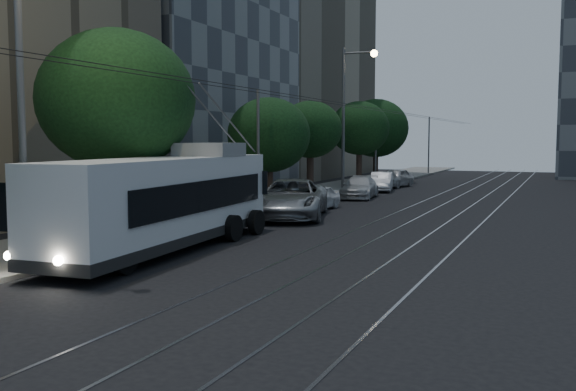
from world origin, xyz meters
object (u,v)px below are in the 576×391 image
Objects in this scene: car_white_c at (381,182)px; streetlamp_far at (349,107)px; car_white_b at (359,187)px; car_white_d at (395,178)px; pickup_silver at (291,199)px; car_white_a at (317,198)px; trolleybus at (168,201)px; streetlamp_near at (30,23)px.

car_white_c is 0.43× the size of streetlamp_far.
car_white_b is 10.11m from car_white_d.
pickup_silver is 16.69m from car_white_c.
pickup_silver is 3.79m from car_white_a.
car_white_c reaches higher than car_white_b.
pickup_silver is 10.96m from car_white_b.
trolleybus is 2.80× the size of car_white_d.
trolleybus is at bearing -87.91° from streetlamp_far.
streetlamp_near reaches higher than car_white_a.
streetlamp_near is at bearing -104.45° from car_white_c.
car_white_d reaches higher than car_white_b.
trolleybus reaches higher than car_white_b.
pickup_silver is 0.69× the size of streetlamp_far.
car_white_c is at bearing 74.60° from pickup_silver.
car_white_d is (-0.37, 21.06, -0.18)m from pickup_silver.
trolleybus is 20.53m from car_white_b.
trolleybus is at bearing -88.60° from car_white_a.
trolleybus is at bearing -81.43° from car_white_d.
car_white_d is at bearing 84.31° from car_white_b.
trolleybus is 1.26× the size of streetlamp_far.
car_white_b is at bearing -42.06° from streetlamp_far.
trolleybus reaches higher than car_white_d.
streetlamp_near reaches higher than car_white_d.
trolleybus is 2.89× the size of car_white_c.
car_white_c is at bearing -80.26° from car_white_d.
streetlamp_far reaches higher than car_white_d.
pickup_silver reaches higher than car_white_c.
streetlamp_near is (-1.67, -13.93, 5.87)m from pickup_silver.
car_white_a is at bearing 76.56° from pickup_silver.
streetlamp_far is (-0.82, -4.84, 5.05)m from car_white_c.
trolleybus is 1.83× the size of pickup_silver.
car_white_c is at bearing 87.39° from streetlamp_near.
car_white_b is 25.67m from streetlamp_near.
streetlamp_near is at bearing -83.66° from car_white_d.
pickup_silver reaches higher than car_white_d.
trolleybus is at bearing -101.93° from car_white_c.
car_white_a is at bearing -97.94° from car_white_b.
streetlamp_near is at bearing -113.18° from pickup_silver.
pickup_silver is at bearing -80.53° from car_white_d.
pickup_silver is at bearing 83.52° from trolleybus.
car_white_a is at bearing -83.62° from streetlamp_far.
streetlamp_near reaches higher than trolleybus.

